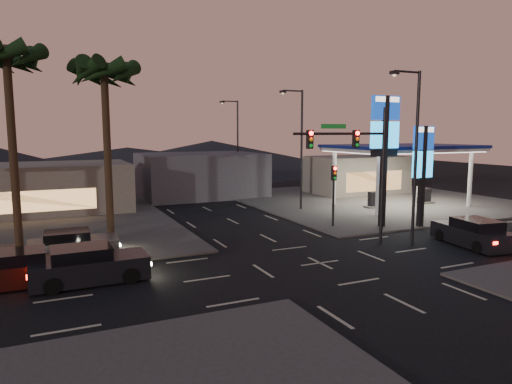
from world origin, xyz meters
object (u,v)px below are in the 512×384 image
pylon_sign_short (423,161)px  suv_station (473,233)px  traffic_signal_mast (359,156)px  car_lane_b_front (72,245)px  gas_station (402,149)px  pylon_sign_tall (385,135)px  car_lane_a_front (88,266)px  car_lane_a_mid (23,269)px

pylon_sign_short → suv_station: pylon_sign_short is taller
traffic_signal_mast → suv_station: (6.23, -2.70, -4.47)m
car_lane_b_front → pylon_sign_short: bearing=-4.3°
gas_station → pylon_sign_tall: 10.01m
traffic_signal_mast → pylon_sign_short: bearing=19.1°
pylon_sign_tall → car_lane_a_front: (-19.41, -3.81, -5.63)m
pylon_sign_short → car_lane_a_front: bearing=-172.7°
gas_station → suv_station: bearing=-115.3°
car_lane_a_front → pylon_sign_tall: bearing=11.1°
car_lane_a_mid → suv_station: size_ratio=0.94×
gas_station → car_lane_b_front: bearing=-168.0°
pylon_sign_short → traffic_signal_mast: 7.69m
car_lane_a_front → traffic_signal_mast: bearing=1.2°
gas_station → car_lane_a_front: 29.14m
car_lane_a_front → suv_station: size_ratio=1.00×
car_lane_a_mid → suv_station: bearing=-7.8°
pylon_sign_tall → gas_station: bearing=40.9°
pylon_sign_short → car_lane_a_front: 22.43m
car_lane_a_mid → traffic_signal_mast: bearing=-1.7°
gas_station → suv_station: (-6.01, -12.71, -4.33)m
suv_station → car_lane_b_front: bearing=162.1°
pylon_sign_short → traffic_signal_mast: (-7.24, -2.51, 0.57)m
pylon_sign_tall → suv_station: pylon_sign_tall is taller
car_lane_a_front → suv_station: car_lane_a_front is taller
pylon_sign_tall → car_lane_a_front: 20.57m
pylon_sign_short → suv_station: 6.59m
gas_station → suv_station: size_ratio=2.39×
pylon_sign_short → car_lane_a_mid: bearing=-175.3°
car_lane_b_front → pylon_sign_tall: bearing=-2.0°
car_lane_a_mid → suv_station: (23.49, -3.20, 0.04)m
car_lane_a_mid → pylon_sign_tall: bearing=7.8°
pylon_sign_tall → traffic_signal_mast: 6.02m
pylon_sign_short → car_lane_a_mid: size_ratio=1.47×
suv_station → car_lane_a_mid: bearing=172.2°
gas_station → car_lane_a_front: bearing=-159.0°
pylon_sign_tall → car_lane_b_front: 20.66m
car_lane_a_front → car_lane_a_mid: bearing=162.6°
pylon_sign_short → suv_station: size_ratio=1.37×
gas_station → pylon_sign_tall: size_ratio=1.36×
traffic_signal_mast → suv_station: traffic_signal_mast is taller
car_lane_a_mid → gas_station: bearing=17.9°
pylon_sign_tall → car_lane_a_front: bearing=-168.9°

